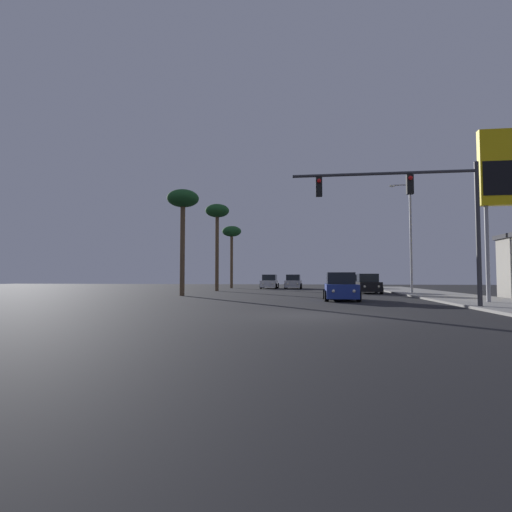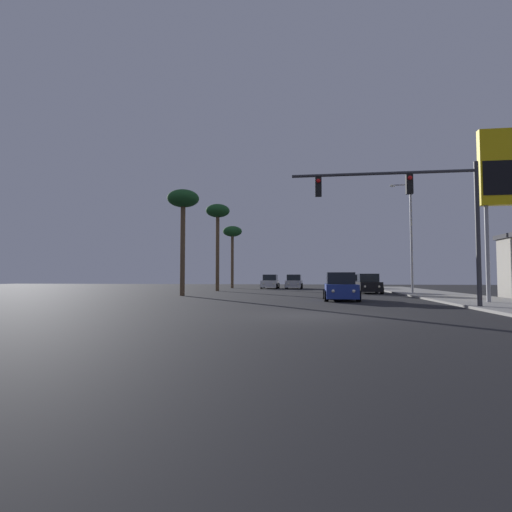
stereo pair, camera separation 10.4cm
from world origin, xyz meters
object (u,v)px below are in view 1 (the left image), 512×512
traffic_light_mast (420,203)px  gas_station_sign (499,177)px  car_blue (341,288)px  car_black (368,284)px  car_silver (293,282)px  street_lamp (409,231)px  car_grey (349,282)px  car_white (270,282)px  palm_tree_near (183,204)px  palm_tree_mid (217,216)px  palm_tree_far (232,234)px

traffic_light_mast → gas_station_sign: gas_station_sign is taller
car_blue → traffic_light_mast: traffic_light_mast is taller
car_black → traffic_light_mast: size_ratio=0.51×
gas_station_sign → car_silver: bearing=114.2°
street_lamp → gas_station_sign: (1.74, -11.76, 1.50)m
car_grey → car_white: same height
car_silver → palm_tree_near: bearing=70.2°
palm_tree_mid → car_grey: bearing=35.0°
car_blue → palm_tree_near: (-11.31, 4.30, 6.18)m
palm_tree_mid → palm_tree_near: bearing=-91.8°
car_grey → traffic_light_mast: 29.97m
car_black → palm_tree_near: palm_tree_near is taller
car_silver → car_blue: same height
car_blue → car_silver: bearing=-80.4°
car_grey → car_blue: bearing=85.1°
car_grey → palm_tree_mid: palm_tree_mid is taller
car_grey → car_white: (-9.50, -0.46, 0.00)m
palm_tree_mid → palm_tree_near: palm_tree_mid is taller
gas_station_sign → car_grey: bearing=100.9°
traffic_light_mast → street_lamp: street_lamp is taller
car_black → traffic_light_mast: (0.05, -16.50, 4.02)m
gas_station_sign → car_white: bearing=119.2°
street_lamp → palm_tree_far: size_ratio=1.16×
car_black → palm_tree_near: bearing=24.6°
car_grey → car_blue: 24.20m
car_silver → palm_tree_far: palm_tree_far is taller
gas_station_sign → palm_tree_near: gas_station_sign is taller
street_lamp → car_white: bearing=131.8°
car_white → palm_tree_near: 20.76m
traffic_light_mast → street_lamp: bearing=78.3°
car_black → street_lamp: 5.60m
palm_tree_far → palm_tree_mid: 10.05m
car_black → car_silver: bearing=-61.2°
palm_tree_mid → palm_tree_far: bearing=92.7°
car_silver → gas_station_sign: gas_station_sign is taller
car_black → car_silver: same height
traffic_light_mast → street_lamp: 15.14m
car_black → street_lamp: (3.10, -1.67, 4.36)m
street_lamp → palm_tree_far: bearing=139.5°
car_black → car_blue: 11.28m
car_black → car_silver: (-6.90, 12.71, 0.00)m
traffic_light_mast → car_black: bearing=90.2°
gas_station_sign → palm_tree_near: size_ratio=1.12×
palm_tree_far → car_silver: bearing=-5.7°
palm_tree_near → car_grey: bearing=54.3°
traffic_light_mast → palm_tree_far: palm_tree_far is taller
car_white → street_lamp: (12.88, -14.41, 4.36)m
car_silver → palm_tree_far: (-7.71, 0.76, 5.96)m
traffic_light_mast → palm_tree_far: 33.42m
car_black → palm_tree_near: (-14.45, -6.53, 6.18)m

